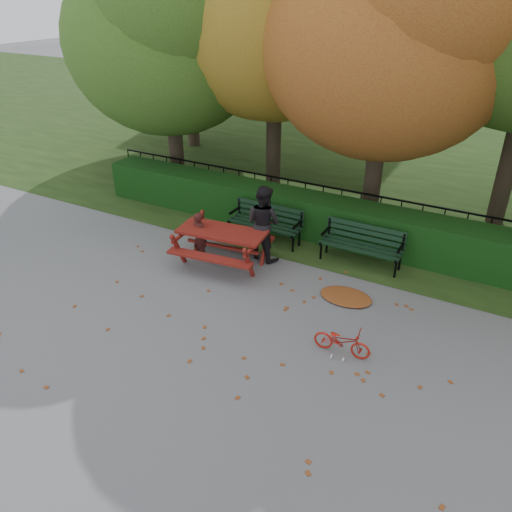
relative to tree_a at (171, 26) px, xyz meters
The scene contains 14 objects.
ground 8.86m from the tree_a, 47.07° to the right, with size 90.00×90.00×0.00m, color slate.
grass_strip 10.87m from the tree_a, 58.37° to the left, with size 90.00×90.00×0.00m, color #1B3111.
hedge 6.65m from the tree_a, 11.73° to the right, with size 13.00×0.90×1.00m, color black.
iron_fence 6.55m from the tree_a, ahead, with size 14.00×0.04×1.02m.
tree_a is the anchor object (origin of this frame).
tree_c 6.04m from the tree_a, ahead, with size 6.30×6.00×8.00m.
bench_left 5.89m from the tree_a, 25.76° to the right, with size 1.80×0.57×0.88m.
bench_right 7.69m from the tree_a, 16.61° to the right, with size 1.80×0.57×0.88m.
picnic_table 6.29m from the tree_a, 43.41° to the right, with size 2.09×1.77×0.94m.
leaf_pile 8.60m from the tree_a, 27.67° to the right, with size 1.06×0.73×0.07m, color brown.
leaf_scatter 8.67m from the tree_a, 45.49° to the right, with size 9.00×5.70×0.01m, color brown, non-canonical shape.
child 6.05m from the tree_a, 48.65° to the right, with size 0.42×0.27×1.14m, color #3C1613.
adult 6.22m from the tree_a, 32.49° to the right, with size 0.84×0.66×1.74m, color black.
bicycle 9.63m from the tree_a, 35.81° to the right, with size 0.34×0.98×0.52m, color red.
Camera 1 is at (3.74, -6.01, 5.57)m, focal length 35.00 mm.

